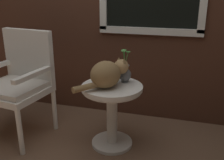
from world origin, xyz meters
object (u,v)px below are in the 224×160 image
Objects in this scene: wicker_chair at (19,79)px; cat at (107,74)px; wicker_side_table at (112,103)px; pewter_vase_with_ivy at (125,72)px.

wicker_chair is 2.21× the size of cat.
cat is at bearing -121.01° from wicker_side_table.
cat is at bearing -124.12° from pewter_vase_with_ivy.
wicker_chair is at bearing 177.53° from cat.
pewter_vase_with_ivy is (0.08, 0.12, 0.26)m from wicker_side_table.
wicker_side_table is 0.29m from cat.
pewter_vase_with_ivy is at bearing 54.66° from wicker_side_table.
wicker_chair reaches higher than wicker_side_table.
wicker_chair is (-0.92, -0.01, 0.14)m from wicker_side_table.
wicker_side_table is 2.00× the size of pewter_vase_with_ivy.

